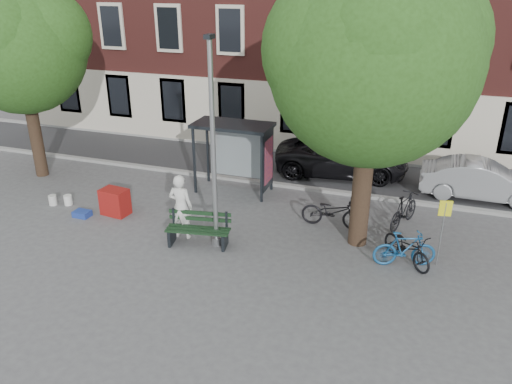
{
  "coord_description": "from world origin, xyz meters",
  "views": [
    {
      "loc": [
        5.43,
        -12.11,
        7.46
      ],
      "look_at": [
        0.88,
        1.11,
        1.4
      ],
      "focal_mm": 35.0,
      "sensor_mm": 36.0,
      "label": 1
    }
  ],
  "objects_px": {
    "painter": "(181,207)",
    "bike_b": "(405,249)",
    "bench": "(198,231)",
    "notice_sign": "(444,219)",
    "bike_d": "(404,210)",
    "car_silver": "(482,180)",
    "car_dark": "(342,157)",
    "lamppost": "(214,158)",
    "bus_shelter": "(244,143)",
    "bike_a": "(333,212)",
    "bike_c": "(407,247)",
    "red_stand": "(115,202)"
  },
  "relations": [
    {
      "from": "bike_a",
      "to": "car_silver",
      "type": "relative_size",
      "value": 0.48
    },
    {
      "from": "bike_a",
      "to": "car_silver",
      "type": "bearing_deg",
      "value": -50.03
    },
    {
      "from": "bench",
      "to": "bike_b",
      "type": "distance_m",
      "value": 5.97
    },
    {
      "from": "bus_shelter",
      "to": "bench",
      "type": "xyz_separation_m",
      "value": [
        0.1,
        -4.26,
        -1.47
      ]
    },
    {
      "from": "bike_c",
      "to": "car_silver",
      "type": "distance_m",
      "value": 5.95
    },
    {
      "from": "bike_a",
      "to": "bike_d",
      "type": "height_order",
      "value": "bike_d"
    },
    {
      "from": "bench",
      "to": "car_silver",
      "type": "height_order",
      "value": "car_silver"
    },
    {
      "from": "painter",
      "to": "bike_d",
      "type": "xyz_separation_m",
      "value": [
        6.43,
        2.98,
        -0.46
      ]
    },
    {
      "from": "lamppost",
      "to": "bench",
      "type": "bearing_deg",
      "value": -163.14
    },
    {
      "from": "bike_d",
      "to": "red_stand",
      "type": "bearing_deg",
      "value": 34.38
    },
    {
      "from": "car_silver",
      "to": "lamppost",
      "type": "bearing_deg",
      "value": 128.85
    },
    {
      "from": "bike_d",
      "to": "car_dark",
      "type": "bearing_deg",
      "value": -34.97
    },
    {
      "from": "lamppost",
      "to": "bike_b",
      "type": "bearing_deg",
      "value": 6.38
    },
    {
      "from": "bench",
      "to": "notice_sign",
      "type": "height_order",
      "value": "notice_sign"
    },
    {
      "from": "bike_c",
      "to": "painter",
      "type": "bearing_deg",
      "value": 141.23
    },
    {
      "from": "bike_d",
      "to": "notice_sign",
      "type": "bearing_deg",
      "value": 137.19
    },
    {
      "from": "bus_shelter",
      "to": "bike_c",
      "type": "xyz_separation_m",
      "value": [
        6.08,
        -3.31,
        -1.44
      ]
    },
    {
      "from": "bus_shelter",
      "to": "bike_b",
      "type": "xyz_separation_m",
      "value": [
        6.02,
        -3.5,
        -1.39
      ]
    },
    {
      "from": "bus_shelter",
      "to": "painter",
      "type": "distance_m",
      "value": 4.13
    },
    {
      "from": "bench",
      "to": "car_dark",
      "type": "relative_size",
      "value": 0.38
    },
    {
      "from": "car_silver",
      "to": "notice_sign",
      "type": "bearing_deg",
      "value": 164.88
    },
    {
      "from": "bus_shelter",
      "to": "bench",
      "type": "height_order",
      "value": "bus_shelter"
    },
    {
      "from": "painter",
      "to": "bike_c",
      "type": "bearing_deg",
      "value": -175.86
    },
    {
      "from": "car_silver",
      "to": "notice_sign",
      "type": "distance_m",
      "value": 5.61
    },
    {
      "from": "painter",
      "to": "bike_a",
      "type": "bearing_deg",
      "value": -154.58
    },
    {
      "from": "bench",
      "to": "notice_sign",
      "type": "relative_size",
      "value": 1.0
    },
    {
      "from": "bike_b",
      "to": "notice_sign",
      "type": "distance_m",
      "value": 1.33
    },
    {
      "from": "bike_b",
      "to": "notice_sign",
      "type": "xyz_separation_m",
      "value": [
        0.89,
        0.32,
        0.93
      ]
    },
    {
      "from": "bike_d",
      "to": "car_silver",
      "type": "relative_size",
      "value": 0.44
    },
    {
      "from": "bench",
      "to": "car_silver",
      "type": "xyz_separation_m",
      "value": [
        8.22,
        6.46,
        0.25
      ]
    },
    {
      "from": "lamppost",
      "to": "painter",
      "type": "height_order",
      "value": "lamppost"
    },
    {
      "from": "notice_sign",
      "to": "car_silver",
      "type": "bearing_deg",
      "value": 62.83
    },
    {
      "from": "bike_a",
      "to": "bike_c",
      "type": "height_order",
      "value": "bike_a"
    },
    {
      "from": "notice_sign",
      "to": "bus_shelter",
      "type": "bearing_deg",
      "value": 142.84
    },
    {
      "from": "notice_sign",
      "to": "bike_c",
      "type": "bearing_deg",
      "value": 176.27
    },
    {
      "from": "bike_c",
      "to": "car_dark",
      "type": "distance_m",
      "value": 6.97
    },
    {
      "from": "painter",
      "to": "bike_b",
      "type": "distance_m",
      "value": 6.65
    },
    {
      "from": "painter",
      "to": "car_dark",
      "type": "bearing_deg",
      "value": -119.59
    },
    {
      "from": "bike_a",
      "to": "bike_d",
      "type": "distance_m",
      "value": 2.3
    },
    {
      "from": "notice_sign",
      "to": "lamppost",
      "type": "bearing_deg",
      "value": 175.91
    },
    {
      "from": "bench",
      "to": "bike_a",
      "type": "distance_m",
      "value": 4.34
    },
    {
      "from": "bike_d",
      "to": "car_dark",
      "type": "relative_size",
      "value": 0.36
    },
    {
      "from": "bench",
      "to": "bike_a",
      "type": "bearing_deg",
      "value": 24.45
    },
    {
      "from": "bike_b",
      "to": "bike_d",
      "type": "distance_m",
      "value": 2.49
    },
    {
      "from": "bike_a",
      "to": "car_silver",
      "type": "distance_m",
      "value": 6.13
    },
    {
      "from": "painter",
      "to": "car_silver",
      "type": "relative_size",
      "value": 0.48
    },
    {
      "from": "lamppost",
      "to": "painter",
      "type": "xyz_separation_m",
      "value": [
        -1.2,
        0.11,
        -1.75
      ]
    },
    {
      "from": "bike_c",
      "to": "bike_b",
      "type": "bearing_deg",
      "value": -151.51
    },
    {
      "from": "painter",
      "to": "red_stand",
      "type": "bearing_deg",
      "value": -15.76
    },
    {
      "from": "car_silver",
      "to": "painter",
      "type": "bearing_deg",
      "value": 124.37
    }
  ]
}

